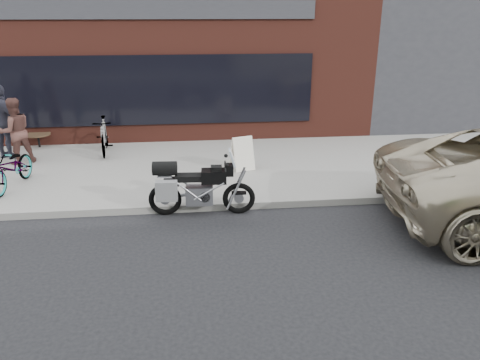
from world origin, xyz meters
The scene contains 11 objects.
ground centered at (0.00, 0.00, 0.00)m, with size 120.00×120.00×0.00m, color black.
near_sidewalk centered at (0.00, 7.00, 0.07)m, with size 44.00×6.00×0.15m, color gray.
storefront centered at (-2.00, 13.98, 2.25)m, with size 14.00×10.07×4.50m.
neighbour_building centered at (10.00, 14.00, 3.00)m, with size 10.00×10.00×6.00m, color #2C2C31.
motorcycle centered at (-0.60, 3.89, 0.58)m, with size 2.14×0.69×1.35m.
bicycle_front centered at (-4.60, 5.48, 0.61)m, with size 0.61×1.75×0.92m, color gray.
bicycle_rear centered at (-3.00, 7.98, 0.65)m, with size 0.47×1.65×0.99m, color gray.
sandwich_sign centered at (0.61, 6.20, 0.56)m, with size 0.64×0.61×0.83m.
cafe_table centered at (-5.00, 8.80, 0.52)m, with size 0.70×0.70×0.40m.
cafe_patron_left centered at (-5.06, 7.30, 1.00)m, with size 0.82×0.64×1.70m, color brown.
cafe_patron_right centered at (-5.50, 7.79, 1.13)m, with size 1.15×0.48×1.96m, color #373645.
Camera 1 is at (-0.65, -4.81, 3.91)m, focal length 35.00 mm.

